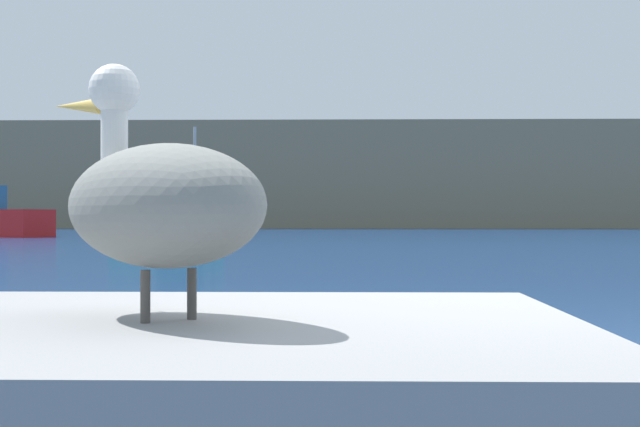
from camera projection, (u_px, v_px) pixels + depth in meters
The scene contains 4 objects.
hillside_backdrop at pixel (353, 177), 73.57m from camera, with size 140.00×11.57×7.91m, color #7F755B.
pier_dock at pixel (162, 423), 2.88m from camera, with size 2.59×2.11×0.63m, color #949494.
pelican at pixel (159, 201), 2.90m from camera, with size 1.02×1.15×0.83m.
fishing_boat_green at pixel (168, 216), 37.02m from camera, with size 4.74×3.12×4.41m.
Camera 1 is at (-0.83, -3.87, 0.95)m, focal length 52.71 mm.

